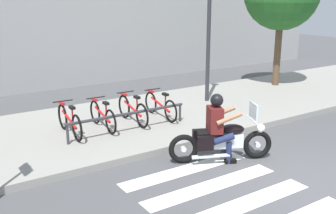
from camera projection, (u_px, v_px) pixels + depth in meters
name	position (u px, v px, depth m)	size (l,w,h in m)	color
ground_plane	(300.00, 183.00, 7.23)	(48.00, 48.00, 0.00)	#4C4C4F
sidewalk	(161.00, 116.00, 10.99)	(24.00, 4.40, 0.15)	gray
crosswalk_stripe_2	(243.00, 204.00, 6.48)	(2.80, 0.40, 0.01)	white
crosswalk_stripe_3	(212.00, 186.00, 7.12)	(2.80, 0.40, 0.01)	white
crosswalk_stripe_4	(185.00, 170.00, 7.76)	(2.80, 0.40, 0.01)	white
motorcycle	(222.00, 140.00, 8.09)	(2.02, 1.05, 1.20)	black
rider	(219.00, 123.00, 7.99)	(0.76, 0.70, 1.43)	#591919
bicycle_0	(69.00, 121.00, 9.19)	(0.48, 1.64, 0.75)	black
bicycle_1	(102.00, 115.00, 9.64)	(0.48, 1.55, 0.72)	black
bicycle_2	(133.00, 110.00, 10.08)	(0.48, 1.61, 0.75)	black
bicycle_3	(160.00, 106.00, 10.52)	(0.48, 1.62, 0.72)	black
bike_rack	(128.00, 115.00, 9.39)	(3.09, 0.07, 0.49)	#333338
street_lamp	(209.00, 12.00, 11.60)	(0.28, 0.28, 4.69)	#2D2D33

